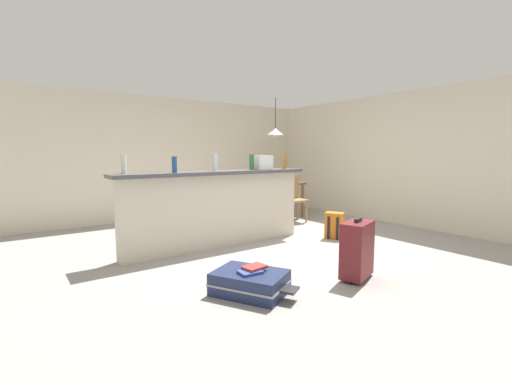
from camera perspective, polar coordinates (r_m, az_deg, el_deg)
The scene contains 18 objects.
ground_plane at distance 5.21m, azimuth 1.66°, elevation -9.04°, with size 13.00×13.00×0.05m, color gray.
wall_back at distance 7.67m, azimuth -12.30°, elevation 5.44°, with size 6.60×0.10×2.50m, color beige.
wall_right at distance 7.46m, azimuth 19.30°, elevation 5.20°, with size 0.10×6.00×2.50m, color beige.
partition_half_wall at distance 5.07m, azimuth -6.36°, elevation -3.10°, with size 2.80×0.20×1.06m, color beige.
bar_countertop at distance 5.01m, azimuth -6.44°, elevation 3.17°, with size 2.96×0.40×0.05m, color #4C4C51.
bottle_white at distance 4.62m, azimuth -20.91°, elevation 4.23°, with size 0.07×0.07×0.23m, color silver.
bottle_blue at distance 4.66m, azimuth -13.26°, elevation 4.40°, with size 0.07×0.07×0.21m, color #284C89.
bottle_clear at distance 5.01m, azimuth -6.78°, elevation 4.87°, with size 0.07×0.07×0.25m, color silver.
bottle_green at distance 5.34m, azimuth -0.71°, elevation 4.95°, with size 0.07×0.07×0.24m, color #2D6B38.
bottle_amber at distance 5.66m, azimuth 4.65°, elevation 5.10°, with size 0.06×0.06×0.25m, color #9E661E.
grocery_bag at distance 5.44m, azimuth 1.21°, elevation 4.89°, with size 0.26×0.18×0.22m, color silver.
dining_table at distance 7.38m, azimuth 3.09°, elevation 0.85°, with size 1.10×0.80×0.74m.
dining_chair_near_partition at distance 6.97m, azimuth 6.12°, elevation -0.60°, with size 0.45×0.45×0.93m.
pendant_lamp at distance 7.33m, azimuth 3.20°, elevation 9.89°, with size 0.34×0.34×0.81m.
suitcase_flat_navy at distance 3.49m, azimuth -0.96°, elevation -14.68°, with size 0.77×0.89×0.22m.
backpack_orange at distance 5.72m, azimuth 12.79°, elevation -5.45°, with size 0.32×0.33×0.42m.
suitcase_upright_maroon at distance 3.96m, azimuth 16.29°, elevation -9.02°, with size 0.49×0.37×0.67m.
book_stack at distance 3.43m, azimuth -0.60°, elevation -12.63°, with size 0.31×0.21×0.05m.
Camera 1 is at (-3.04, -3.99, 1.37)m, focal length 24.33 mm.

